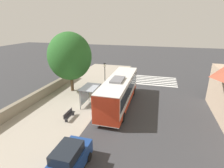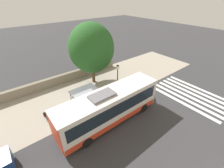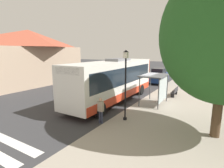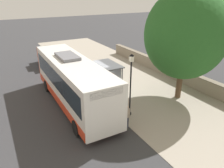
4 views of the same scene
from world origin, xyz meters
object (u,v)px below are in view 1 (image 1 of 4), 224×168
(shade_tree, at_px, (70,56))
(parked_car_behind_bus, at_px, (69,161))
(bench, at_px, (69,115))
(street_lamp_near, at_px, (105,76))
(bus, at_px, (119,91))
(bus_shelter, at_px, (89,90))
(pedestrian, at_px, (114,85))

(shade_tree, height_order, parked_car_behind_bus, shade_tree)
(bench, bearing_deg, street_lamp_near, 79.32)
(bus, bearing_deg, bus_shelter, -165.39)
(bus_shelter, bearing_deg, bench, -103.56)
(pedestrian, distance_m, street_lamp_near, 2.34)
(shade_tree, bearing_deg, parked_car_behind_bus, -63.21)
(street_lamp_near, height_order, shade_tree, shade_tree)
(bus_shelter, xyz_separation_m, pedestrian, (1.68, 5.59, -1.13))
(pedestrian, height_order, street_lamp_near, street_lamp_near)
(bus, xyz_separation_m, bus_shelter, (-3.50, -0.91, 0.13))
(street_lamp_near, bearing_deg, bus_shelter, -98.31)
(bus, relative_size, pedestrian, 6.87)
(bus, xyz_separation_m, pedestrian, (-1.82, 4.67, -0.99))
(pedestrian, distance_m, parked_car_behind_bus, 15.43)
(pedestrian, bearing_deg, shade_tree, -164.95)
(parked_car_behind_bus, bearing_deg, shade_tree, 116.79)
(bus_shelter, bearing_deg, bus, 14.61)
(shade_tree, relative_size, parked_car_behind_bus, 2.07)
(pedestrian, bearing_deg, street_lamp_near, -130.35)
(bus, distance_m, shade_tree, 9.02)
(street_lamp_near, bearing_deg, shade_tree, -175.45)
(pedestrian, distance_m, bench, 9.46)
(pedestrian, distance_m, shade_tree, 7.54)
(bench, distance_m, shade_tree, 9.49)
(street_lamp_near, bearing_deg, pedestrian, 49.65)
(shade_tree, bearing_deg, pedestrian, 15.05)
(bus, bearing_deg, bench, -134.44)
(street_lamp_near, bearing_deg, bus, -50.35)
(pedestrian, bearing_deg, bus_shelter, -106.72)
(pedestrian, bearing_deg, bus, -68.75)
(bench, bearing_deg, shade_tree, 115.14)
(bus_shelter, relative_size, street_lamp_near, 0.65)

